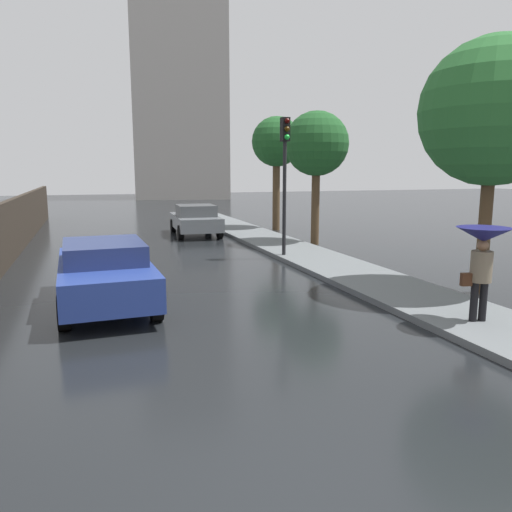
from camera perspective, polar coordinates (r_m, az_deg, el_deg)
The scene contains 8 objects.
car_grey_near_kerb at distance 22.69m, azimuth -6.96°, elevation 4.16°, with size 2.07×4.27×1.38m.
car_blue_mid_road at distance 11.24m, azimuth -16.94°, elevation -1.75°, with size 2.03×4.55×1.42m.
pedestrian_with_umbrella_near at distance 9.99m, azimuth 24.51°, elevation 0.84°, with size 0.98×0.98×1.76m.
traffic_light at distance 16.34m, azimuth 3.34°, elevation 10.80°, with size 0.26×0.39×4.44m.
street_tree_near at distance 24.47m, azimuth 2.37°, elevation 12.78°, with size 2.38×2.38×5.45m.
street_tree_mid at distance 12.91m, azimuth 25.56°, elevation 14.59°, with size 3.34×3.34×5.90m.
street_tree_far at distance 19.72m, azimuth 6.95°, elevation 12.52°, with size 2.47×2.47×5.16m.
distant_tower at distance 55.42m, azimuth -8.63°, elevation 19.71°, with size 10.86×11.47×27.90m.
Camera 1 is at (-1.84, -3.10, 2.93)m, focal length 34.93 mm.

